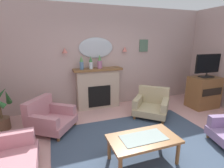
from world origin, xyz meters
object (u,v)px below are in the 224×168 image
Objects in this scene: wall_sconce_left at (65,50)px; armchair_by_coffee_table at (49,117)px; tv_cabinet at (203,92)px; potted_plant_tall_palm at (0,112)px; mantel_vase_right at (100,62)px; framed_picture at (144,46)px; tv_flatscreen at (208,65)px; fireplace at (98,89)px; mantel_vase_centre at (82,63)px; coffee_table at (143,141)px; armchair_in_corner at (152,104)px; wall_mirror at (96,48)px; wall_sconce_right at (125,49)px; mantel_vase_left at (91,62)px.

armchair_by_coffee_table is (-0.51, -0.98, -1.35)m from wall_sconce_left.
tv_cabinet is 5.25m from potted_plant_tall_palm.
wall_sconce_left is (-0.90, 0.12, 0.34)m from mantel_vase_right.
potted_plant_tall_palm is at bearing 159.44° from armchair_by_coffee_table.
tv_flatscreen is (1.39, -1.16, -0.50)m from framed_picture.
fireplace is at bearing 12.64° from potted_plant_tall_palm.
wall_sconce_left is at bearing 163.30° from mantel_vase_centre.
mantel_vase_centre is 2.68m from coffee_table.
wall_sconce_left is at bearing 173.84° from fireplace.
wall_sconce_left is (-0.85, 0.09, 1.09)m from fireplace.
potted_plant_tall_palm is at bearing 174.72° from tv_flatscreen.
armchair_in_corner is (1.11, 1.51, -0.08)m from coffee_table.
framed_picture is at bearing 5.77° from fireplace.
wall_mirror is 1.14× the size of tv_flatscreen.
tv_cabinet is at bearing -21.34° from wall_mirror.
fireplace is 1.42× the size of wall_mirror.
wall_sconce_right reaches higher than armchair_in_corner.
armchair_in_corner is at bearing -7.17° from potted_plant_tall_palm.
fireplace is 0.79m from mantel_vase_left.
armchair_in_corner is (1.38, -0.94, -1.03)m from mantel_vase_left.
tv_flatscreen reaches higher than fireplace.
mantel_vase_right reaches higher than coffee_table.
tv_cabinet is at bearing -16.02° from mantel_vase_centre.
armchair_by_coffee_table is (-0.91, -0.86, -1.03)m from mantel_vase_centre.
wall_sconce_left reaches higher than coffee_table.
tv_cabinet reaches higher than armchair_by_coffee_table.
wall_mirror is at bearing 37.27° from armchair_by_coffee_table.
tv_cabinet is (2.84, -0.96, -0.87)m from mantel_vase_right.
fireplace is at bearing -174.23° from framed_picture.
tv_cabinet is at bearing -18.86° from fireplace.
tv_cabinet is 0.95× the size of potted_plant_tall_palm.
wall_mirror is 0.85m from wall_sconce_right.
coffee_table is at bearing -39.13° from potted_plant_tall_palm.
fireplace is at bearing 161.14° from tv_cabinet.
framed_picture is at bearing 140.64° from tv_cabinet.
mantel_vase_right is at bearing -73.61° from wall_mirror.
fireplace is at bearing 3.60° from mantel_vase_centre.
mantel_vase_right is 2.69× the size of wall_sconce_left.
mantel_vase_left reaches higher than fireplace.
wall_sconce_right is at bearing 152.12° from tv_cabinet.
potted_plant_tall_palm is at bearing -168.27° from mantel_vase_right.
wall_sconce_right is 0.39× the size of framed_picture.
wall_mirror is at bearing 40.36° from mantel_vase_left.
armchair_by_coffee_table is at bearing 178.31° from armchair_in_corner.
fireplace is 0.76m from mantel_vase_right.
armchair_by_coffee_table is (-1.16, -0.86, -1.03)m from mantel_vase_left.
wall_sconce_right is 2.98m from coffee_table.
mantel_vase_left is at bearing 13.06° from potted_plant_tall_palm.
mantel_vase_centre is 0.25m from mantel_vase_left.
fireplace is 3.72× the size of mantel_vase_centre.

